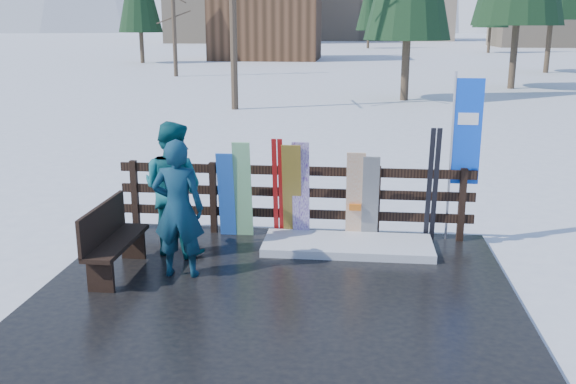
# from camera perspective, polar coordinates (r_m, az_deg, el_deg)

# --- Properties ---
(ground) EXTENTS (700.00, 700.00, 0.00)m
(ground) POSITION_cam_1_polar(r_m,az_deg,el_deg) (8.30, -1.04, -9.13)
(ground) COLOR white
(ground) RESTS_ON ground
(deck) EXTENTS (6.00, 5.00, 0.08)m
(deck) POSITION_cam_1_polar(r_m,az_deg,el_deg) (8.28, -1.04, -8.87)
(deck) COLOR black
(deck) RESTS_ON ground
(fence) EXTENTS (5.60, 0.10, 1.15)m
(fence) POSITION_cam_1_polar(r_m,az_deg,el_deg) (10.12, 0.53, -0.25)
(fence) COLOR black
(fence) RESTS_ON deck
(snow_patch) EXTENTS (2.52, 1.00, 0.12)m
(snow_patch) POSITION_cam_1_polar(r_m,az_deg,el_deg) (9.67, 5.33, -4.74)
(snow_patch) COLOR white
(snow_patch) RESTS_ON deck
(bench) EXTENTS (0.41, 1.50, 0.97)m
(bench) POSITION_cam_1_polar(r_m,az_deg,el_deg) (8.88, -15.44, -3.92)
(bench) COLOR black
(bench) RESTS_ON deck
(snowboard_0) EXTENTS (0.26, 0.26, 1.37)m
(snowboard_0) POSITION_cam_1_polar(r_m,az_deg,el_deg) (10.05, -5.51, -0.27)
(snowboard_0) COLOR blue
(snowboard_0) RESTS_ON deck
(snowboard_1) EXTENTS (0.27, 0.27, 1.55)m
(snowboard_1) POSITION_cam_1_polar(r_m,az_deg,el_deg) (9.98, -4.04, 0.18)
(snowboard_1) COLOR white
(snowboard_1) RESTS_ON deck
(snowboard_2) EXTENTS (0.29, 0.36, 1.53)m
(snowboard_2) POSITION_cam_1_polar(r_m,az_deg,el_deg) (9.88, 0.35, 0.01)
(snowboard_2) COLOR yellow
(snowboard_2) RESTS_ON deck
(snowboard_3) EXTENTS (0.26, 0.28, 1.57)m
(snowboard_3) POSITION_cam_1_polar(r_m,az_deg,el_deg) (9.86, 1.15, 0.10)
(snowboard_3) COLOR white
(snowboard_3) RESTS_ON deck
(snowboard_4) EXTENTS (0.25, 0.32, 1.37)m
(snowboard_4) POSITION_cam_1_polar(r_m,az_deg,el_deg) (9.85, 7.33, -0.62)
(snowboard_4) COLOR black
(snowboard_4) RESTS_ON deck
(snowboard_5) EXTENTS (0.28, 0.34, 1.43)m
(snowboard_5) POSITION_cam_1_polar(r_m,az_deg,el_deg) (9.84, 6.01, -0.42)
(snowboard_5) COLOR white
(snowboard_5) RESTS_ON deck
(ski_pair_a) EXTENTS (0.16, 0.32, 1.60)m
(ski_pair_a) POSITION_cam_1_polar(r_m,az_deg,el_deg) (9.96, -0.89, 0.35)
(ski_pair_a) COLOR #AF1615
(ski_pair_a) RESTS_ON deck
(ski_pair_b) EXTENTS (0.17, 0.30, 1.81)m
(ski_pair_b) POSITION_cam_1_polar(r_m,az_deg,el_deg) (9.93, 12.71, 0.54)
(ski_pair_b) COLOR black
(ski_pair_b) RESTS_ON deck
(rental_flag) EXTENTS (0.45, 0.04, 2.60)m
(rental_flag) POSITION_cam_1_polar(r_m,az_deg,el_deg) (10.04, 15.32, 4.64)
(rental_flag) COLOR silver
(rental_flag) RESTS_ON deck
(person_front) EXTENTS (0.69, 0.47, 1.85)m
(person_front) POSITION_cam_1_polar(r_m,az_deg,el_deg) (8.52, -9.73, -1.48)
(person_front) COLOR #104759
(person_front) RESTS_ON deck
(person_back) EXTENTS (1.13, 1.00, 1.95)m
(person_back) POSITION_cam_1_polar(r_m,az_deg,el_deg) (9.39, -10.20, 0.33)
(person_back) COLOR #0F525B
(person_back) RESTS_ON deck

